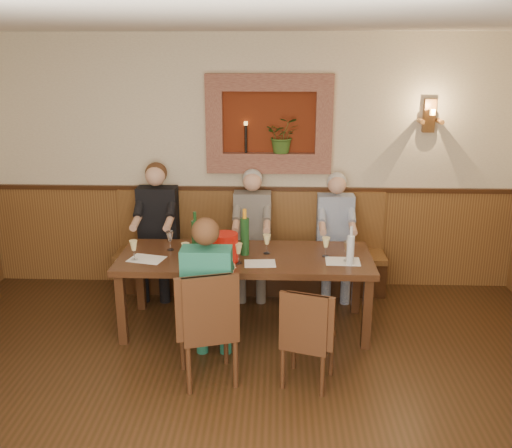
{
  "coord_description": "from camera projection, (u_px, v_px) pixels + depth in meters",
  "views": [
    {
      "loc": [
        0.3,
        -3.23,
        2.66
      ],
      "look_at": [
        0.1,
        1.9,
        1.05
      ],
      "focal_mm": 40.0,
      "sensor_mm": 36.0,
      "label": 1
    }
  ],
  "objects": [
    {
      "name": "chair_near_right",
      "position": [
        307.0,
        356.0,
        4.63
      ],
      "size": [
        0.48,
        0.48,
        0.86
      ],
      "rotation": [
        0.0,
        0.0,
        -0.31
      ],
      "color": "#362210",
      "rests_on": "ground"
    },
    {
      "name": "wine_glass_1",
      "position": [
        211.0,
        241.0,
        5.54
      ],
      "size": [
        0.08,
        0.08,
        0.19
      ],
      "primitive_type": null,
      "color": "white",
      "rests_on": "dining_table"
    },
    {
      "name": "tasting_sheet_c",
      "position": [
        343.0,
        261.0,
        5.27
      ],
      "size": [
        0.32,
        0.24,
        0.0
      ],
      "primitive_type": "cube",
      "rotation": [
        0.0,
        0.0,
        -0.03
      ],
      "color": "white",
      "rests_on": "dining_table"
    },
    {
      "name": "dining_table",
      "position": [
        245.0,
        263.0,
        5.45
      ],
      "size": [
        2.4,
        0.9,
        0.75
      ],
      "color": "#362210",
      "rests_on": "ground"
    },
    {
      "name": "bench",
      "position": [
        250.0,
        261.0,
        6.45
      ],
      "size": [
        3.0,
        0.45,
        1.11
      ],
      "color": "#381E0F",
      "rests_on": "ground"
    },
    {
      "name": "wall_sconce",
      "position": [
        429.0,
        117.0,
        6.03
      ],
      "size": [
        0.25,
        0.2,
        0.35
      ],
      "color": "brown",
      "rests_on": "ground"
    },
    {
      "name": "chair_near_left",
      "position": [
        208.0,
        348.0,
        4.67
      ],
      "size": [
        0.55,
        0.55,
        1.0
      ],
      "rotation": [
        0.0,
        0.0,
        0.29
      ],
      "color": "#362210",
      "rests_on": "ground"
    },
    {
      "name": "room_shell",
      "position": [
        226.0,
        184.0,
        3.32
      ],
      "size": [
        6.04,
        6.04,
        2.82
      ],
      "color": "beige",
      "rests_on": "ground"
    },
    {
      "name": "tasting_sheet_d",
      "position": [
        219.0,
        266.0,
        5.16
      ],
      "size": [
        0.32,
        0.28,
        0.0
      ],
      "primitive_type": "cube",
      "rotation": [
        0.0,
        0.0,
        0.36
      ],
      "color": "white",
      "rests_on": "dining_table"
    },
    {
      "name": "wine_glass_7",
      "position": [
        238.0,
        253.0,
        5.2
      ],
      "size": [
        0.08,
        0.08,
        0.19
      ],
      "primitive_type": null,
      "color": "#EEDE8E",
      "rests_on": "dining_table"
    },
    {
      "name": "person_bench_mid",
      "position": [
        252.0,
        244.0,
        6.27
      ],
      "size": [
        0.41,
        0.5,
        1.39
      ],
      "color": "#504C49",
      "rests_on": "ground"
    },
    {
      "name": "wine_glass_6",
      "position": [
        170.0,
        241.0,
        5.54
      ],
      "size": [
        0.08,
        0.08,
        0.19
      ],
      "primitive_type": null,
      "color": "white",
      "rests_on": "dining_table"
    },
    {
      "name": "person_bench_left",
      "position": [
        158.0,
        240.0,
        6.3
      ],
      "size": [
        0.43,
        0.53,
        1.46
      ],
      "color": "black",
      "rests_on": "ground"
    },
    {
      "name": "wine_glass_8",
      "position": [
        225.0,
        257.0,
        5.12
      ],
      "size": [
        0.08,
        0.08,
        0.19
      ],
      "primitive_type": null,
      "color": "#EEDE8E",
      "rests_on": "dining_table"
    },
    {
      "name": "wainscoting",
      "position": [
        229.0,
        379.0,
        3.71
      ],
      "size": [
        6.02,
        6.02,
        1.15
      ],
      "color": "brown",
      "rests_on": "ground"
    },
    {
      "name": "person_bench_right",
      "position": [
        335.0,
        246.0,
        6.25
      ],
      "size": [
        0.39,
        0.48,
        1.36
      ],
      "color": "navy",
      "rests_on": "ground"
    },
    {
      "name": "wine_bottle_green_a",
      "position": [
        245.0,
        236.0,
        5.4
      ],
      "size": [
        0.11,
        0.11,
        0.45
      ],
      "rotation": [
        0.0,
        0.0,
        -0.37
      ],
      "color": "#19471E",
      "rests_on": "dining_table"
    },
    {
      "name": "spittoon_bucket",
      "position": [
        225.0,
        248.0,
        5.23
      ],
      "size": [
        0.3,
        0.3,
        0.27
      ],
      "primitive_type": "cylinder",
      "rotation": [
        0.0,
        0.0,
        0.34
      ],
      "color": "red",
      "rests_on": "dining_table"
    },
    {
      "name": "wine_glass_0",
      "position": [
        326.0,
        247.0,
        5.37
      ],
      "size": [
        0.08,
        0.08,
        0.19
      ],
      "primitive_type": null,
      "color": "#EEDE8E",
      "rests_on": "dining_table"
    },
    {
      "name": "wine_glass_5",
      "position": [
        186.0,
        253.0,
        5.21
      ],
      "size": [
        0.08,
        0.08,
        0.19
      ],
      "primitive_type": null,
      "color": "#EEDE8E",
      "rests_on": "dining_table"
    },
    {
      "name": "wine_glass_3",
      "position": [
        134.0,
        250.0,
        5.28
      ],
      "size": [
        0.08,
        0.08,
        0.19
      ],
      "primitive_type": null,
      "color": "#EEDE8E",
      "rests_on": "dining_table"
    },
    {
      "name": "wall_niche",
      "position": [
        273.0,
        129.0,
        6.14
      ],
      "size": [
        1.36,
        0.3,
        1.06
      ],
      "color": "#60210D",
      "rests_on": "ground"
    },
    {
      "name": "wine_glass_2",
      "position": [
        347.0,
        251.0,
        5.25
      ],
      "size": [
        0.08,
        0.08,
        0.19
      ],
      "primitive_type": null,
      "color": "white",
      "rests_on": "dining_table"
    },
    {
      "name": "tasting_sheet_a",
      "position": [
        147.0,
        259.0,
        5.33
      ],
      "size": [
        0.37,
        0.3,
        0.0
      ],
      "primitive_type": "cube",
      "rotation": [
        0.0,
        0.0,
        -0.24
      ],
      "color": "white",
      "rests_on": "dining_table"
    },
    {
      "name": "tasting_sheet_b",
      "position": [
        260.0,
        263.0,
        5.22
      ],
      "size": [
        0.3,
        0.22,
        0.0
      ],
      "primitive_type": "cube",
      "rotation": [
        0.0,
        0.0,
        0.07
      ],
      "color": "white",
      "rests_on": "dining_table"
    },
    {
      "name": "wine_glass_4",
      "position": [
        267.0,
        244.0,
        5.45
      ],
      "size": [
        0.08,
        0.08,
        0.19
      ],
      "primitive_type": null,
      "color": "#EEDE8E",
      "rests_on": "dining_table"
    },
    {
      "name": "person_chair_front",
      "position": [
        209.0,
        308.0,
        4.74
      ],
      "size": [
        0.4,
        0.49,
        1.39
      ],
      "color": "#1C6363",
      "rests_on": "ground"
    },
    {
      "name": "wine_bottle_green_b",
      "position": [
        196.0,
        235.0,
        5.48
      ],
      "size": [
        0.08,
        0.08,
        0.4
      ],
      "rotation": [
        0.0,
        0.0,
        0.15
      ],
      "color": "#19471E",
      "rests_on": "dining_table"
    },
    {
      "name": "water_bottle",
      "position": [
        351.0,
        250.0,
        5.15
      ],
      "size": [
        0.08,
        0.08,
        0.37
      ],
      "rotation": [
        0.0,
        0.0,
        -0.25
      ],
      "color": "silver",
      "rests_on": "dining_table"
    }
  ]
}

